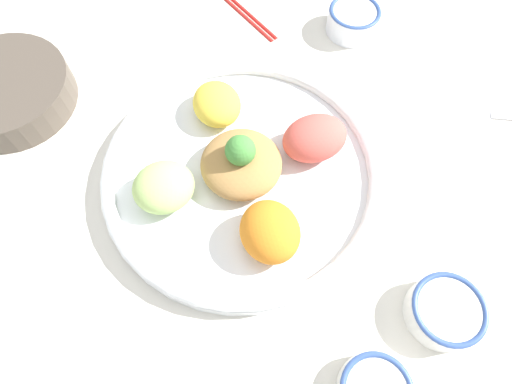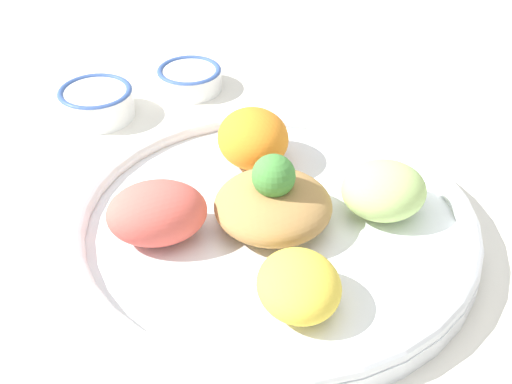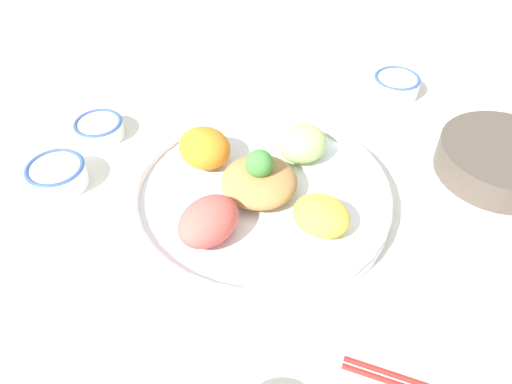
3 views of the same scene
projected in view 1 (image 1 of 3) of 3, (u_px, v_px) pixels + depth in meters
The scene contains 7 objects.
ground_plane at pixel (218, 174), 0.65m from camera, with size 2.40×2.40×0.00m, color silver.
salad_platter at pixel (243, 171), 0.62m from camera, with size 0.41×0.41×0.10m.
rice_bowl_blue at pixel (446, 311), 0.54m from camera, with size 0.09×0.09×0.04m.
rice_bowl_plain at pixel (353, 19), 0.76m from camera, with size 0.09×0.09×0.05m.
side_serving_bowl at pixel (6, 90), 0.68m from camera, with size 0.21×0.21×0.05m.
chopsticks_pair_near at pixel (233, 2), 0.81m from camera, with size 0.12×0.23×0.01m.
serving_spoon_main at pixel (491, 115), 0.69m from camera, with size 0.07×0.14×0.01m.
Camera 1 is at (0.25, 0.19, 0.57)m, focal length 30.00 mm.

